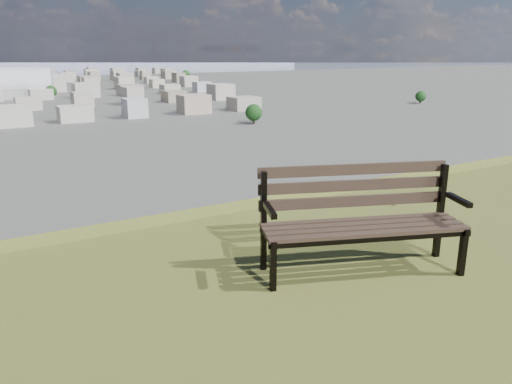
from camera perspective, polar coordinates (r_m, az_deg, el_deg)
park_bench at (r=4.81m, az=11.81°, el=-2.41°), size 1.97×1.21×0.99m
arena at (r=320.08m, az=-26.99°, el=10.46°), size 56.37×32.38×22.38m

